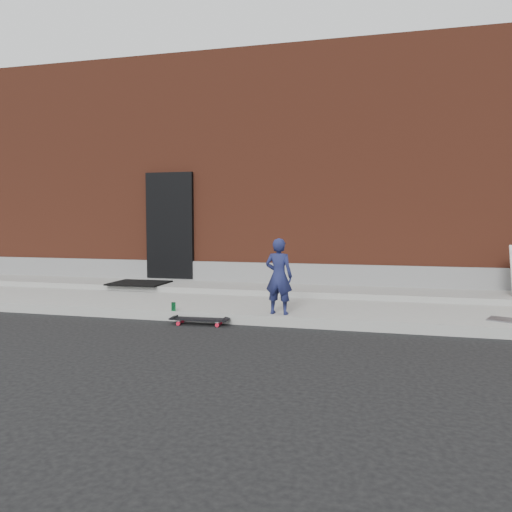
% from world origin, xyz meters
% --- Properties ---
extents(ground, '(80.00, 80.00, 0.00)m').
position_xyz_m(ground, '(0.00, 0.00, 0.00)').
color(ground, black).
rests_on(ground, ground).
extents(sidewalk, '(20.00, 3.00, 0.15)m').
position_xyz_m(sidewalk, '(0.00, 1.50, 0.07)').
color(sidewalk, gray).
rests_on(sidewalk, ground).
extents(apron, '(20.00, 1.20, 0.10)m').
position_xyz_m(apron, '(0.00, 2.40, 0.20)').
color(apron, gray).
rests_on(apron, sidewalk).
extents(building, '(20.00, 8.10, 5.00)m').
position_xyz_m(building, '(-0.00, 6.99, 2.50)').
color(building, '#5D2819').
rests_on(building, ground).
extents(child, '(0.43, 0.31, 1.12)m').
position_xyz_m(child, '(0.35, 0.20, 0.71)').
color(child, '#1A1F4A').
rests_on(child, sidewalk).
extents(skateboard, '(0.85, 0.27, 0.09)m').
position_xyz_m(skateboard, '(-0.76, -0.15, 0.08)').
color(skateboard, red).
rests_on(skateboard, ground).
extents(soda_can, '(0.07, 0.07, 0.13)m').
position_xyz_m(soda_can, '(-1.25, 0.05, 0.21)').
color(soda_can, '#197E3E').
rests_on(soda_can, sidewalk).
extents(doormat, '(1.08, 0.88, 0.03)m').
position_xyz_m(doormat, '(-2.90, 2.11, 0.27)').
color(doormat, black).
rests_on(doormat, apron).
extents(utility_plate, '(0.63, 0.53, 0.02)m').
position_xyz_m(utility_plate, '(3.52, 0.50, 0.16)').
color(utility_plate, '#5B5A5F').
rests_on(utility_plate, sidewalk).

